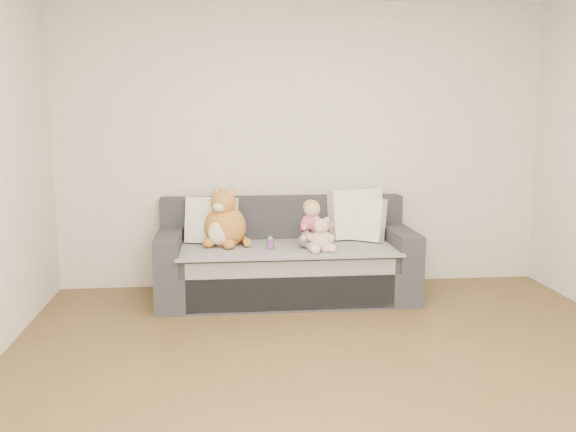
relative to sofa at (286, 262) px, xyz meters
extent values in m
plane|color=brown|center=(0.21, -2.06, -0.31)|extent=(5.00, 5.00, 0.00)
plane|color=beige|center=(0.21, 0.44, 0.99)|extent=(4.50, 0.00, 4.50)
cube|color=#27272C|center=(0.00, -0.04, -0.16)|extent=(2.20, 0.90, 0.30)
cube|color=#27272C|center=(0.00, -0.07, 0.07)|extent=(1.90, 0.80, 0.15)
cube|color=#27272C|center=(0.00, 0.31, 0.34)|extent=(2.20, 0.20, 0.40)
cube|color=#27272C|center=(-1.00, -0.04, 0.14)|extent=(0.20, 0.90, 0.30)
cube|color=#27272C|center=(1.00, -0.04, 0.14)|extent=(0.20, 0.90, 0.30)
cube|color=#959598|center=(0.00, -0.09, 0.15)|extent=(1.85, 0.88, 0.02)
cube|color=#959598|center=(0.00, -0.48, -0.08)|extent=(1.70, 0.02, 0.41)
cube|color=silver|center=(-0.64, 0.11, 0.37)|extent=(0.48, 0.31, 0.42)
cube|color=silver|center=(0.66, 0.18, 0.39)|extent=(0.53, 0.33, 0.46)
cube|color=silver|center=(0.69, 0.10, 0.36)|extent=(0.45, 0.40, 0.40)
ellipsoid|color=#CC4872|center=(0.21, -0.14, 0.24)|extent=(0.19, 0.16, 0.16)
ellipsoid|color=#CC4872|center=(0.21, -0.13, 0.35)|extent=(0.18, 0.16, 0.20)
ellipsoid|color=#DBAA8C|center=(0.21, -0.15, 0.49)|extent=(0.14, 0.14, 0.14)
ellipsoid|color=tan|center=(0.21, -0.13, 0.51)|extent=(0.14, 0.14, 0.11)
cylinder|color=#CC4872|center=(0.13, -0.22, 0.33)|extent=(0.07, 0.19, 0.12)
cylinder|color=#CC4872|center=(0.31, -0.18, 0.33)|extent=(0.14, 0.19, 0.12)
ellipsoid|color=#DBAA8C|center=(0.12, -0.29, 0.27)|extent=(0.05, 0.05, 0.05)
ellipsoid|color=#DBAA8C|center=(0.35, -0.24, 0.27)|extent=(0.05, 0.05, 0.05)
cylinder|color=#E5B2C6|center=(0.19, -0.32, 0.20)|extent=(0.09, 0.25, 0.08)
cylinder|color=#E5B2C6|center=(0.30, -0.29, 0.20)|extent=(0.16, 0.25, 0.08)
ellipsoid|color=#DBAA8C|center=(0.20, -0.44, 0.19)|extent=(0.05, 0.08, 0.04)
ellipsoid|color=#DBAA8C|center=(0.34, -0.41, 0.19)|extent=(0.05, 0.08, 0.04)
ellipsoid|color=#AB6E26|center=(-0.52, -0.01, 0.32)|extent=(0.36, 0.31, 0.38)
ellipsoid|color=beige|center=(-0.58, -0.12, 0.30)|extent=(0.19, 0.08, 0.21)
ellipsoid|color=#AB6E26|center=(-0.54, -0.03, 0.54)|extent=(0.22, 0.22, 0.22)
ellipsoid|color=beige|center=(-0.58, -0.12, 0.51)|extent=(0.10, 0.07, 0.08)
cone|color=#AB6E26|center=(-0.58, 0.03, 0.65)|extent=(0.11, 0.11, 0.08)
cone|color=pink|center=(-0.59, 0.01, 0.64)|extent=(0.07, 0.07, 0.05)
cone|color=#AB6E26|center=(-0.46, -0.03, 0.65)|extent=(0.11, 0.11, 0.08)
cone|color=pink|center=(-0.47, -0.04, 0.64)|extent=(0.07, 0.07, 0.05)
ellipsoid|color=#AB6E26|center=(-0.67, -0.10, 0.21)|extent=(0.10, 0.12, 0.08)
ellipsoid|color=#AB6E26|center=(-0.50, -0.18, 0.21)|extent=(0.10, 0.12, 0.08)
cylinder|color=#AB6E26|center=(-0.35, -0.04, 0.20)|extent=(0.09, 0.25, 0.09)
ellipsoid|color=tan|center=(0.27, -0.31, 0.25)|extent=(0.18, 0.16, 0.18)
ellipsoid|color=tan|center=(0.26, -0.32, 0.37)|extent=(0.13, 0.13, 0.13)
ellipsoid|color=tan|center=(0.23, -0.29, 0.43)|extent=(0.05, 0.05, 0.05)
ellipsoid|color=tan|center=(0.31, -0.33, 0.43)|extent=(0.05, 0.05, 0.05)
ellipsoid|color=beige|center=(0.24, -0.37, 0.36)|extent=(0.05, 0.05, 0.05)
ellipsoid|color=tan|center=(0.18, -0.30, 0.28)|extent=(0.07, 0.07, 0.07)
ellipsoid|color=tan|center=(0.33, -0.36, 0.28)|extent=(0.07, 0.07, 0.07)
ellipsoid|color=tan|center=(0.20, -0.34, 0.19)|extent=(0.07, 0.07, 0.07)
ellipsoid|color=tan|center=(0.29, -0.38, 0.19)|extent=(0.07, 0.07, 0.07)
ellipsoid|color=white|center=(0.16, -0.17, 0.23)|extent=(0.14, 0.18, 0.13)
ellipsoid|color=white|center=(0.15, -0.26, 0.28)|extent=(0.09, 0.09, 0.09)
ellipsoid|color=black|center=(0.12, -0.24, 0.32)|extent=(0.03, 0.03, 0.03)
ellipsoid|color=black|center=(0.18, -0.25, 0.32)|extent=(0.03, 0.03, 0.03)
cylinder|color=purple|center=(-0.15, -0.21, 0.21)|extent=(0.08, 0.08, 0.08)
cone|color=#52A53F|center=(-0.15, -0.21, 0.26)|extent=(0.08, 0.08, 0.03)
cylinder|color=#52A53F|center=(-0.19, -0.19, 0.21)|extent=(0.02, 0.02, 0.06)
cylinder|color=#52A53F|center=(-0.11, -0.23, 0.21)|extent=(0.02, 0.02, 0.06)
camera|label=1|loc=(-0.55, -5.46, 1.30)|focal=40.00mm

